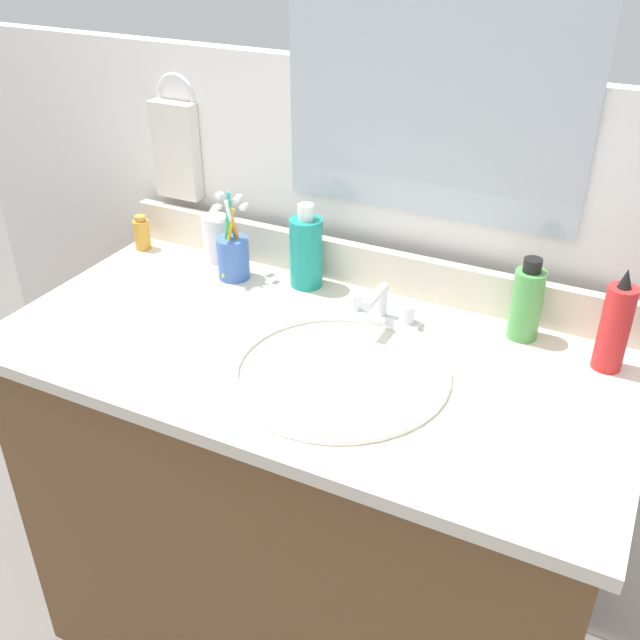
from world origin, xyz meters
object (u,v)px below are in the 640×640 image
Objects in this scene: bottle_oil_amber at (142,233)px; bottle_lotion_white at (215,236)px; hand_towel at (176,151)px; faucet at (380,310)px; bottle_spray_red at (615,326)px; bottle_mouthwash_teal at (306,251)px; cup_blue_plastic at (233,255)px; bottle_toner_green at (527,302)px.

bottle_oil_amber is 0.62× the size of bottle_lotion_white.
faucet is (0.58, -0.15, -0.19)m from hand_towel.
bottle_oil_amber is 0.19m from bottle_lotion_white.
hand_towel is at bearing 173.26° from bottle_spray_red.
hand_towel is 2.66× the size of bottle_oil_amber.
bottle_oil_amber is 1.06m from bottle_spray_red.
bottle_spray_red is 1.07× the size of bottle_mouthwash_teal.
faucet is 1.94× the size of bottle_oil_amber.
bottle_oil_amber is 0.42× the size of bottle_spray_red.
bottle_toner_green is at bearing 3.31° from cup_blue_plastic.
cup_blue_plastic is (-0.36, 0.04, 0.03)m from faucet.
hand_towel is 0.21m from bottle_oil_amber.
cup_blue_plastic is at bearing -176.69° from bottle_toner_green.
bottle_oil_amber is (-0.63, 0.07, 0.01)m from faucet.
bottle_toner_green is at bearing 167.03° from bottle_spray_red.
hand_towel is at bearing 174.47° from bottle_toner_green.
hand_towel is 1.34× the size of bottle_toner_green.
faucet is 0.36m from cup_blue_plastic.
hand_towel reaches higher than bottle_oil_amber.
bottle_oil_amber is 0.43m from bottle_mouthwash_teal.
bottle_spray_red is 0.87m from bottle_lotion_white.
bottle_mouthwash_teal is (0.37, -0.08, -0.14)m from hand_towel.
faucet is 0.22m from bottle_mouthwash_teal.
bottle_spray_red is (1.00, -0.12, -0.14)m from hand_towel.
cup_blue_plastic is (0.08, -0.06, -0.01)m from bottle_lotion_white.
bottle_spray_red is (0.42, 0.04, 0.06)m from faucet.
bottle_toner_green is (0.84, -0.08, -0.15)m from hand_towel.
bottle_lotion_white is (0.19, 0.03, 0.02)m from bottle_oil_amber.
hand_towel is 1.01m from bottle_spray_red.
bottle_mouthwash_teal is at bearing 14.07° from cup_blue_plastic.
hand_towel is 0.29m from cup_blue_plastic.
bottle_mouthwash_teal is (-0.46, 0.00, 0.01)m from bottle_toner_green.
cup_blue_plastic is (-0.16, -0.04, -0.03)m from bottle_mouthwash_teal.
bottle_toner_green is (0.26, 0.07, 0.05)m from faucet.
bottle_spray_red is 1.20× the size of bottle_toner_green.
bottle_lotion_white is at bearing 8.55° from bottle_oil_amber.
hand_towel is at bearing 165.05° from faucet.
bottle_oil_amber is at bearing 173.84° from cup_blue_plastic.
bottle_mouthwash_teal is (0.24, -0.02, 0.02)m from bottle_lotion_white.
bottle_mouthwash_teal reaches higher than bottle_oil_amber.
bottle_spray_red is 0.78m from cup_blue_plastic.
bottle_lotion_white is (-0.71, 0.02, -0.01)m from bottle_toner_green.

